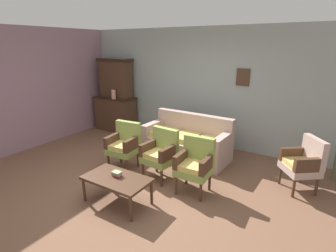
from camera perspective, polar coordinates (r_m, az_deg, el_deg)
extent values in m
plane|color=brown|center=(4.53, -7.14, -13.47)|extent=(7.68, 7.68, 0.00)
cube|color=#939E99|center=(6.23, 7.87, 8.29)|extent=(6.40, 0.06, 2.70)
cube|color=#472D1E|center=(5.84, 16.00, 10.17)|extent=(0.28, 0.02, 0.36)
cube|color=gray|center=(6.54, -30.41, 6.51)|extent=(0.06, 5.20, 2.70)
cube|color=#472D1E|center=(7.46, -11.28, 2.54)|extent=(1.10, 0.52, 0.90)
cube|color=black|center=(7.36, -11.49, 6.05)|extent=(1.16, 0.55, 0.03)
cube|color=#472D1E|center=(7.34, -11.29, 9.91)|extent=(0.90, 0.36, 0.95)
cube|color=black|center=(7.30, -11.53, 13.92)|extent=(0.99, 0.38, 0.08)
cylinder|color=tan|center=(7.12, -11.76, 6.78)|extent=(0.12, 0.12, 0.24)
cube|color=tan|center=(5.58, 3.91, -4.85)|extent=(1.82, 0.87, 0.42)
cube|color=tan|center=(5.69, 5.64, 0.38)|extent=(1.80, 0.23, 0.48)
cube|color=tan|center=(5.13, 11.89, -3.27)|extent=(0.19, 0.81, 0.24)
cube|color=tan|center=(5.89, -2.88, -0.20)|extent=(0.19, 0.81, 0.24)
cube|color=tan|center=(5.23, 8.65, -3.50)|extent=(0.49, 0.58, 0.10)
cube|color=tan|center=(5.45, 3.76, -2.45)|extent=(0.49, 0.58, 0.10)
cube|color=tan|center=(5.71, -0.72, -1.47)|extent=(0.49, 0.58, 0.10)
cube|color=#849947|center=(5.09, -9.78, -5.22)|extent=(0.56, 0.52, 0.12)
cube|color=tan|center=(5.04, -9.97, -4.36)|extent=(0.47, 0.44, 0.10)
cube|color=#849947|center=(5.14, -8.62, -1.49)|extent=(0.53, 0.14, 0.46)
cube|color=#472D1E|center=(4.91, -7.81, -3.87)|extent=(0.12, 0.48, 0.22)
cube|color=#472D1E|center=(5.16, -11.84, -3.02)|extent=(0.12, 0.48, 0.22)
cylinder|color=#472D1E|center=(4.93, -8.99, -8.79)|extent=(0.04, 0.04, 0.32)
cylinder|color=#472D1E|center=(5.16, -12.81, -7.74)|extent=(0.04, 0.04, 0.32)
cylinder|color=#472D1E|center=(5.20, -6.53, -7.19)|extent=(0.04, 0.04, 0.32)
cylinder|color=#472D1E|center=(5.43, -10.25, -6.29)|extent=(0.04, 0.04, 0.32)
cube|color=#849947|center=(4.65, -2.02, -7.19)|extent=(0.56, 0.52, 0.12)
cube|color=tan|center=(4.60, -2.19, -6.25)|extent=(0.48, 0.44, 0.10)
cube|color=#849947|center=(4.69, -0.52, -3.15)|extent=(0.53, 0.14, 0.46)
cube|color=#472D1E|center=(4.46, 0.17, -5.91)|extent=(0.12, 0.49, 0.22)
cube|color=#472D1E|center=(4.72, -4.13, -4.63)|extent=(0.12, 0.49, 0.22)
cylinder|color=#472D1E|center=(4.50, -1.41, -11.21)|extent=(0.04, 0.04, 0.32)
cylinder|color=#472D1E|center=(4.74, -5.46, -9.71)|extent=(0.04, 0.04, 0.32)
cylinder|color=#472D1E|center=(4.77, 1.45, -9.47)|extent=(0.04, 0.04, 0.32)
cylinder|color=#472D1E|center=(5.00, -2.51, -8.16)|extent=(0.04, 0.04, 0.32)
cube|color=#849947|center=(4.26, 5.59, -9.70)|extent=(0.54, 0.50, 0.12)
cube|color=tan|center=(4.20, 5.51, -8.72)|extent=(0.46, 0.43, 0.10)
cube|color=#849947|center=(4.31, 6.79, -5.19)|extent=(0.52, 0.12, 0.46)
cube|color=#472D1E|center=(4.11, 8.48, -8.22)|extent=(0.10, 0.48, 0.22)
cube|color=#472D1E|center=(4.27, 2.94, -7.04)|extent=(0.10, 0.48, 0.22)
cylinder|color=#472D1E|center=(4.14, 7.12, -14.08)|extent=(0.04, 0.04, 0.32)
cylinder|color=#472D1E|center=(4.29, 1.81, -12.74)|extent=(0.04, 0.04, 0.32)
cylinder|color=#472D1E|center=(4.45, 9.04, -11.79)|extent=(0.04, 0.04, 0.32)
cylinder|color=#472D1E|center=(4.59, 4.06, -10.65)|extent=(0.04, 0.04, 0.32)
cube|color=tan|center=(4.81, 26.71, -8.30)|extent=(0.70, 0.70, 0.12)
cube|color=tan|center=(4.77, 26.65, -7.34)|extent=(0.59, 0.60, 0.10)
cube|color=tan|center=(4.81, 29.20, -4.91)|extent=(0.40, 0.47, 0.46)
cube|color=#472D1E|center=(4.58, 28.43, -7.49)|extent=(0.43, 0.36, 0.22)
cube|color=#472D1E|center=(4.92, 25.65, -5.45)|extent=(0.43, 0.36, 0.22)
cylinder|color=#472D1E|center=(4.65, 25.67, -12.06)|extent=(0.04, 0.04, 0.32)
cylinder|color=#472D1E|center=(4.97, 23.22, -9.83)|extent=(0.04, 0.04, 0.32)
cylinder|color=#472D1E|center=(4.85, 29.60, -11.42)|extent=(0.04, 0.04, 0.32)
cylinder|color=#472D1E|center=(5.16, 26.97, -9.34)|extent=(0.04, 0.04, 0.32)
cube|color=#472D1E|center=(4.04, -11.11, -11.22)|extent=(1.00, 0.56, 0.04)
cylinder|color=#472D1E|center=(4.58, -13.20, -10.75)|extent=(0.04, 0.04, 0.38)
cylinder|color=#472D1E|center=(4.05, -3.61, -14.28)|extent=(0.04, 0.04, 0.38)
cylinder|color=#472D1E|center=(4.30, -17.80, -13.10)|extent=(0.04, 0.04, 0.38)
cylinder|color=#472D1E|center=(3.73, -8.08, -17.45)|extent=(0.04, 0.04, 0.38)
cube|color=#D54D49|center=(4.08, -11.09, -10.42)|extent=(0.15, 0.08, 0.03)
cube|color=#9D7F96|center=(4.06, -11.11, -10.21)|extent=(0.16, 0.07, 0.02)
cube|color=gray|center=(4.06, -11.18, -9.90)|extent=(0.15, 0.08, 0.02)
cube|color=#8A9B5B|center=(4.04, -11.09, -9.81)|extent=(0.14, 0.10, 0.02)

